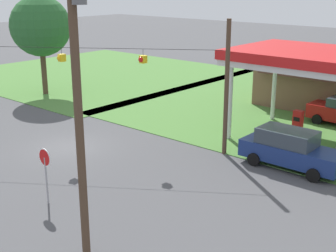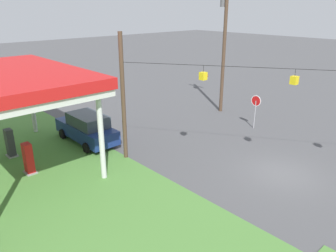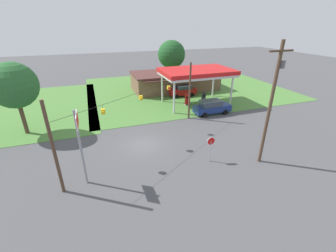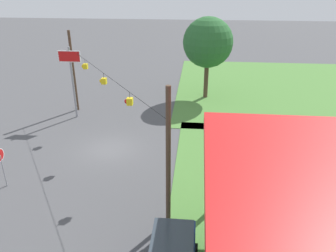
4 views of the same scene
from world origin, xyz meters
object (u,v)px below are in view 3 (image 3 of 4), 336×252
at_px(stop_sign_overhead, 79,135).
at_px(gas_station_canopy, 197,73).
at_px(car_at_pumps_front, 212,107).
at_px(car_at_pumps_rear, 183,90).
at_px(stop_sign_roadside, 211,144).
at_px(fuel_pump_far, 204,98).
at_px(tree_behind_station, 172,54).
at_px(utility_pole_main, 272,100).
at_px(fuel_pump_near, 187,100).
at_px(gas_station_store, 175,81).
at_px(tree_west_verge, 14,86).

bearing_deg(stop_sign_overhead, gas_station_canopy, 41.53).
xyz_separation_m(car_at_pumps_front, car_at_pumps_rear, (-0.59, 9.03, -0.06)).
bearing_deg(stop_sign_overhead, stop_sign_roadside, -2.63).
bearing_deg(fuel_pump_far, gas_station_canopy, 179.94).
bearing_deg(car_at_pumps_rear, gas_station_canopy, 94.26).
xyz_separation_m(gas_station_canopy, tree_behind_station, (1.99, 16.51, 0.51)).
bearing_deg(stop_sign_overhead, utility_pole_main, -7.56).
distance_m(gas_station_canopy, fuel_pump_near, 4.28).
distance_m(gas_station_canopy, utility_pole_main, 16.55).
bearing_deg(stop_sign_overhead, car_at_pumps_front, 30.81).
height_order(gas_station_canopy, gas_station_store, gas_station_canopy).
distance_m(fuel_pump_near, stop_sign_roadside, 15.56).
relative_size(fuel_pump_far, tree_behind_station, 0.21).
distance_m(gas_station_canopy, stop_sign_overhead, 21.82).
distance_m(tree_behind_station, tree_west_verge, 31.50).
bearing_deg(fuel_pump_near, gas_station_store, 81.01).
bearing_deg(car_at_pumps_rear, tree_behind_station, -99.31).
distance_m(gas_station_canopy, stop_sign_roadside, 16.27).
distance_m(gas_station_store, tree_behind_station, 8.69).
bearing_deg(utility_pole_main, car_at_pumps_front, 82.50).
relative_size(gas_station_store, car_at_pumps_front, 3.05).
height_order(fuel_pump_far, car_at_pumps_front, car_at_pumps_front).
xyz_separation_m(gas_station_canopy, stop_sign_overhead, (-16.33, -14.46, -0.56)).
xyz_separation_m(gas_station_canopy, car_at_pumps_front, (0.35, -4.51, -3.87)).
distance_m(gas_station_canopy, car_at_pumps_front, 5.95).
distance_m(gas_station_canopy, tree_west_verge, 22.97).
bearing_deg(gas_station_canopy, fuel_pump_far, -0.06).
bearing_deg(stop_sign_overhead, tree_behind_station, 59.39).
relative_size(gas_station_canopy, utility_pole_main, 0.99).
distance_m(gas_station_canopy, car_at_pumps_rear, 5.98).
distance_m(gas_station_store, fuel_pump_near, 9.08).
height_order(fuel_pump_far, utility_pole_main, utility_pole_main).
height_order(gas_station_store, car_at_pumps_rear, gas_station_store).
relative_size(utility_pole_main, tree_behind_station, 1.27).
xyz_separation_m(stop_sign_overhead, tree_west_verge, (-6.44, 11.50, 1.30)).
xyz_separation_m(fuel_pump_near, fuel_pump_far, (2.86, 0.00, 0.00)).
xyz_separation_m(gas_station_canopy, gas_station_store, (-0.02, 8.93, -3.23)).
height_order(car_at_pumps_front, tree_west_verge, tree_west_verge).
relative_size(gas_station_canopy, tree_west_verge, 1.30).
xyz_separation_m(fuel_pump_near, tree_west_verge, (-21.34, -2.96, 4.78)).
height_order(gas_station_canopy, tree_behind_station, tree_behind_station).
bearing_deg(stop_sign_roadside, utility_pole_main, 160.99).
xyz_separation_m(gas_station_canopy, fuel_pump_near, (-1.43, -0.00, -4.04)).
height_order(stop_sign_overhead, tree_west_verge, tree_west_verge).
xyz_separation_m(gas_station_store, fuel_pump_far, (1.45, -8.93, -0.81)).
bearing_deg(stop_sign_overhead, fuel_pump_far, 39.15).
xyz_separation_m(gas_station_canopy, tree_west_verge, (-22.77, -2.96, 0.74)).
distance_m(car_at_pumps_front, tree_west_verge, 23.62).
distance_m(fuel_pump_near, car_at_pumps_rear, 4.67).
bearing_deg(car_at_pumps_front, gas_station_canopy, 94.03).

